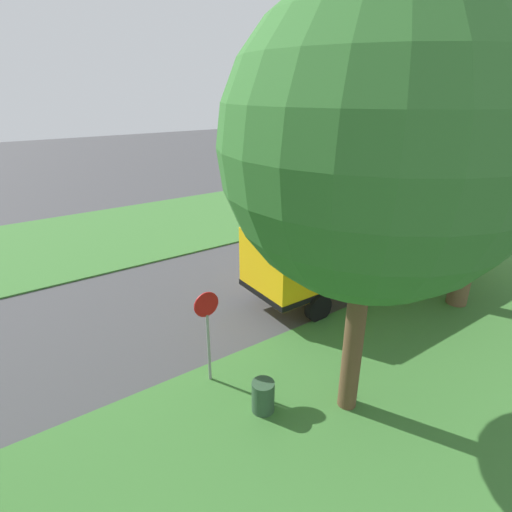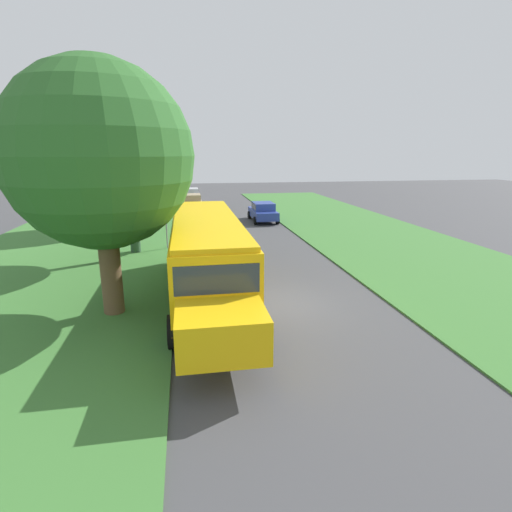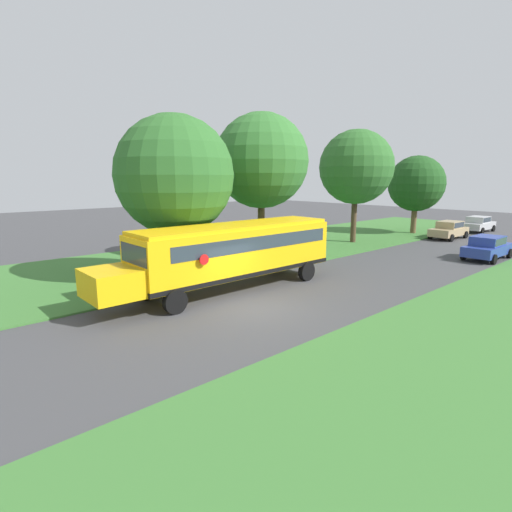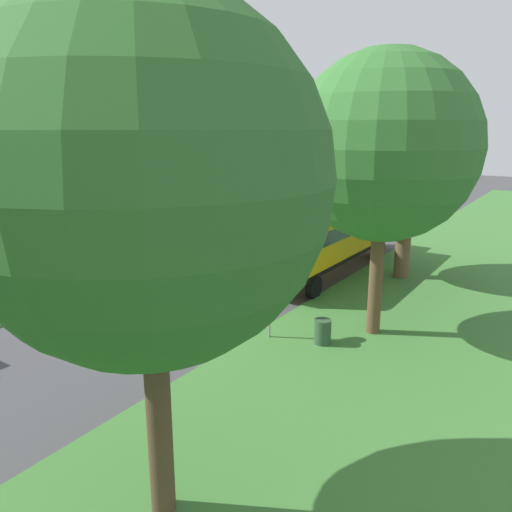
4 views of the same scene
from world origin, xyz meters
name	(u,v)px [view 4 (image 4 of 4)]	position (x,y,z in m)	size (l,w,h in m)	color
ground_plane	(291,260)	(0.00, 0.00, 0.00)	(120.00, 120.00, 0.00)	#424244
grass_verge	(490,291)	(-10.00, 0.00, 0.04)	(12.00, 80.00, 0.08)	#3D7533
grass_far_side	(169,239)	(9.00, 0.00, 0.04)	(10.00, 80.00, 0.07)	#3D7533
school_bus	(329,234)	(-2.71, 1.13, 1.92)	(2.84, 12.42, 3.16)	yellow
oak_tree_beside_bus	(408,162)	(-6.02, 0.09, 5.50)	(6.04, 6.04, 8.48)	brown
oak_tree_roadside_mid	(387,143)	(-7.51, 7.38, 6.52)	(6.07, 6.07, 9.43)	brown
oak_tree_far_end	(143,180)	(-7.11, 17.46, 6.18)	(5.95, 5.95, 9.15)	#4C3826
stop_sign	(269,290)	(-4.60, 9.65, 1.74)	(0.08, 0.68, 2.74)	gray
trash_bin	(322,333)	(-6.34, 9.12, 0.45)	(0.56, 0.56, 0.90)	#2D4C33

